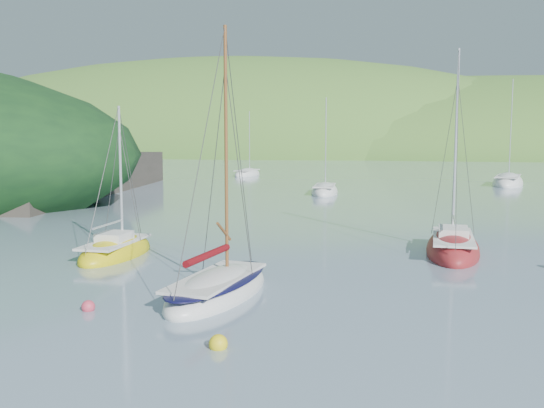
% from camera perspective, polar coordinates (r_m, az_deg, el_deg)
% --- Properties ---
extents(ground, '(700.00, 700.00, 0.00)m').
position_cam_1_polar(ground, '(18.22, -2.98, -11.40)').
color(ground, gray).
rests_on(ground, ground).
extents(shoreline_hills, '(690.00, 135.00, 56.00)m').
position_cam_1_polar(shoreline_hills, '(189.58, 10.51, 4.75)').
color(shoreline_hills, '#306125').
rests_on(shoreline_hills, ground).
extents(daysailer_white, '(2.94, 6.72, 10.05)m').
position_cam_1_polar(daysailer_white, '(21.44, -5.10, -8.03)').
color(daysailer_white, white).
rests_on(daysailer_white, ground).
extents(sloop_red, '(2.44, 7.09, 10.48)m').
position_cam_1_polar(sloop_red, '(29.99, 16.64, -4.11)').
color(sloop_red, maroon).
rests_on(sloop_red, ground).
extents(sailboat_yellow, '(2.54, 5.83, 7.60)m').
position_cam_1_polar(sailboat_yellow, '(29.15, -14.47, -4.40)').
color(sailboat_yellow, '#D4C30D').
rests_on(sailboat_yellow, ground).
extents(distant_sloop_a, '(3.14, 7.17, 9.94)m').
position_cam_1_polar(distant_sloop_a, '(57.88, 4.97, 1.14)').
color(distant_sloop_a, white).
rests_on(distant_sloop_a, ground).
extents(distant_sloop_b, '(4.68, 9.37, 12.78)m').
position_cam_1_polar(distant_sloop_b, '(72.42, 21.31, 1.83)').
color(distant_sloop_b, white).
rests_on(distant_sloop_b, ground).
extents(distant_sloop_c, '(3.01, 6.91, 9.58)m').
position_cam_1_polar(distant_sloop_c, '(83.04, -2.34, 2.79)').
color(distant_sloop_c, white).
rests_on(distant_sloop_c, ground).
extents(mooring_buoys, '(20.07, 13.23, 0.51)m').
position_cam_1_polar(mooring_buoys, '(22.29, -3.09, -7.72)').
color(mooring_buoys, yellow).
rests_on(mooring_buoys, ground).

